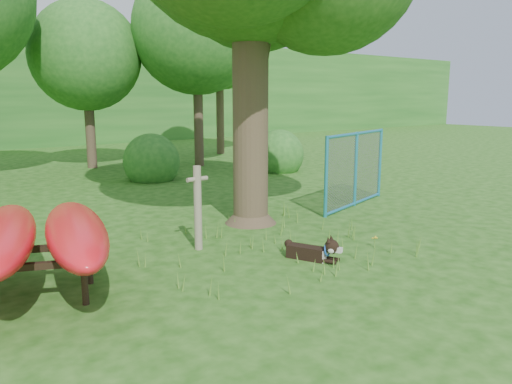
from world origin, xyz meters
TOP-DOWN VIEW (x-y plane):
  - ground at (0.00, 0.00)m, footprint 80.00×80.00m
  - wooden_post at (-0.69, 1.70)m, footprint 0.40×0.14m
  - husky_dog at (0.51, 0.01)m, footprint 0.56×0.99m
  - fence_section at (4.23, 2.43)m, footprint 3.00×0.94m
  - wildflower_clump at (1.84, -0.14)m, footprint 0.09×0.09m
  - bg_tree_c at (1.50, 13.00)m, footprint 4.00×4.00m
  - bg_tree_d at (5.00, 11.00)m, footprint 4.80×4.80m
  - bg_tree_e at (8.00, 14.00)m, footprint 4.60×4.60m
  - shrub_right at (6.50, 8.00)m, footprint 1.80×1.80m
  - shrub_mid at (2.00, 9.00)m, footprint 1.80×1.80m

SIDE VIEW (x-z plane):
  - ground at x=0.00m, z-range 0.00..0.00m
  - shrub_right at x=6.50m, z-range -0.90..0.90m
  - shrub_mid at x=2.00m, z-range -0.90..0.90m
  - husky_dog at x=0.51m, z-range -0.07..0.39m
  - wildflower_clump at x=1.84m, z-range 0.06..0.27m
  - wooden_post at x=-0.69m, z-range 0.04..1.53m
  - fence_section at x=4.23m, z-range -0.60..2.42m
  - bg_tree_c at x=1.50m, z-range 1.05..7.17m
  - bg_tree_d at x=5.00m, z-range 1.33..8.83m
  - bg_tree_e at x=8.00m, z-range 1.46..9.01m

